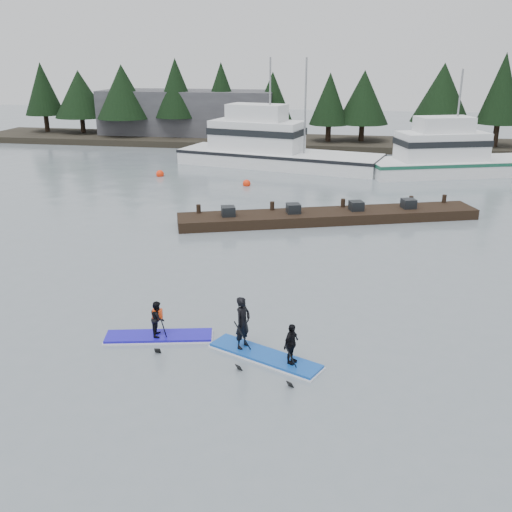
% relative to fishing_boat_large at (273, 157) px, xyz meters
% --- Properties ---
extents(ground, '(160.00, 160.00, 0.00)m').
position_rel_fishing_boat_large_xyz_m(ground, '(3.08, -30.75, -0.69)').
color(ground, slate).
rests_on(ground, ground).
extents(far_shore, '(70.00, 8.00, 0.60)m').
position_rel_fishing_boat_large_xyz_m(far_shore, '(3.08, 11.25, -0.39)').
color(far_shore, '#2D281E').
rests_on(far_shore, ground).
extents(treeline, '(60.00, 4.00, 8.00)m').
position_rel_fishing_boat_large_xyz_m(treeline, '(3.08, 11.25, -0.69)').
color(treeline, black).
rests_on(treeline, ground).
extents(waterfront_building, '(18.00, 6.00, 5.00)m').
position_rel_fishing_boat_large_xyz_m(waterfront_building, '(-10.92, 13.25, 1.81)').
color(waterfront_building, '#4C4C51').
rests_on(waterfront_building, ground).
extents(fishing_boat_large, '(16.76, 7.97, 9.29)m').
position_rel_fishing_boat_large_xyz_m(fishing_boat_large, '(0.00, 0.00, 0.00)').
color(fishing_boat_large, white).
rests_on(fishing_boat_large, ground).
extents(fishing_boat_medium, '(14.71, 8.44, 8.47)m').
position_rel_fishing_boat_large_xyz_m(fishing_boat_medium, '(14.02, -0.79, -0.09)').
color(fishing_boat_medium, white).
rests_on(fishing_boat_medium, ground).
extents(floating_dock, '(16.09, 7.49, 0.54)m').
position_rel_fishing_boat_large_xyz_m(floating_dock, '(5.42, -15.42, -0.42)').
color(floating_dock, black).
rests_on(floating_dock, ground).
extents(buoy_b, '(0.54, 0.54, 0.54)m').
position_rel_fishing_boat_large_xyz_m(buoy_b, '(-0.69, -7.60, -0.69)').
color(buoy_b, '#FF300C').
rests_on(buoy_b, ground).
extents(buoy_a, '(0.58, 0.58, 0.58)m').
position_rel_fishing_boat_large_xyz_m(buoy_a, '(-7.63, -5.58, -0.69)').
color(buoy_a, '#FF300C').
rests_on(buoy_a, ground).
extents(paddleboard_solo, '(3.46, 1.53, 1.77)m').
position_rel_fishing_boat_large_xyz_m(paddleboard_solo, '(0.87, -29.98, -0.33)').
color(paddleboard_solo, '#1C14BC').
rests_on(paddleboard_solo, ground).
extents(paddleboard_duo, '(3.59, 2.20, 2.23)m').
position_rel_fishing_boat_large_xyz_m(paddleboard_duo, '(4.34, -30.58, -0.12)').
color(paddleboard_duo, '#1249AC').
rests_on(paddleboard_duo, ground).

